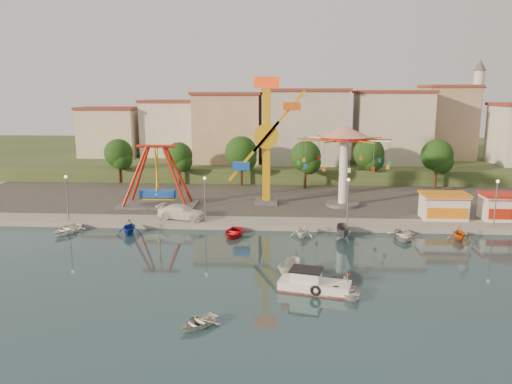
# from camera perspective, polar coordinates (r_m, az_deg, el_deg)

# --- Properties ---
(ground) EXTENTS (200.00, 200.00, 0.00)m
(ground) POSITION_cam_1_polar(r_m,az_deg,el_deg) (44.29, 1.83, -8.71)
(ground) COLOR #122732
(ground) RESTS_ON ground
(quay_deck) EXTENTS (200.00, 100.00, 0.60)m
(quay_deck) POSITION_cam_1_polar(r_m,az_deg,el_deg) (104.65, 2.91, 3.17)
(quay_deck) COLOR #9E998E
(quay_deck) RESTS_ON ground
(asphalt_pad) EXTENTS (90.00, 28.00, 0.01)m
(asphalt_pad) POSITION_cam_1_polar(r_m,az_deg,el_deg) (73.06, 2.58, -0.16)
(asphalt_pad) COLOR #4C4944
(asphalt_pad) RESTS_ON quay_deck
(hill_terrace) EXTENTS (200.00, 60.00, 3.00)m
(hill_terrace) POSITION_cam_1_polar(r_m,az_deg,el_deg) (109.45, 2.96, 4.17)
(hill_terrace) COLOR #384C26
(hill_terrace) RESTS_ON ground
(pirate_ship_ride) EXTENTS (10.00, 5.00, 8.00)m
(pirate_ship_ride) POSITION_cam_1_polar(r_m,az_deg,el_deg) (65.59, -11.23, 1.67)
(pirate_ship_ride) COLOR #59595E
(pirate_ship_ride) RESTS_ON quay_deck
(kamikaze_tower) EXTENTS (6.71, 3.10, 16.50)m
(kamikaze_tower) POSITION_cam_1_polar(r_m,az_deg,el_deg) (64.92, 1.50, 5.43)
(kamikaze_tower) COLOR #59595E
(kamikaze_tower) RESTS_ON quay_deck
(wave_swinger) EXTENTS (11.60, 11.60, 10.40)m
(wave_swinger) POSITION_cam_1_polar(r_m,az_deg,el_deg) (64.84, 10.04, 5.00)
(wave_swinger) COLOR #59595E
(wave_swinger) RESTS_ON quay_deck
(booth_left) EXTENTS (5.40, 3.78, 3.08)m
(booth_left) POSITION_cam_1_polar(r_m,az_deg,el_deg) (62.27, 20.65, -1.46)
(booth_left) COLOR white
(booth_left) RESTS_ON quay_deck
(booth_mid) EXTENTS (5.40, 3.78, 3.08)m
(booth_mid) POSITION_cam_1_polar(r_m,az_deg,el_deg) (64.63, 26.50, -1.48)
(booth_mid) COLOR white
(booth_mid) RESTS_ON quay_deck
(lamp_post_0) EXTENTS (0.14, 0.14, 5.00)m
(lamp_post_0) POSITION_cam_1_polar(r_m,az_deg,el_deg) (61.33, -20.76, -0.76)
(lamp_post_0) COLOR #59595E
(lamp_post_0) RESTS_ON quay_deck
(lamp_post_1) EXTENTS (0.14, 0.14, 5.00)m
(lamp_post_1) POSITION_cam_1_polar(r_m,az_deg,el_deg) (56.66, -5.84, -1.02)
(lamp_post_1) COLOR #59595E
(lamp_post_1) RESTS_ON quay_deck
(lamp_post_2) EXTENTS (0.14, 0.14, 5.00)m
(lamp_post_2) POSITION_cam_1_polar(r_m,az_deg,el_deg) (56.31, 10.44, -1.23)
(lamp_post_2) COLOR #59595E
(lamp_post_2) RESTS_ON quay_deck
(lamp_post_3) EXTENTS (0.14, 0.14, 5.00)m
(lamp_post_3) POSITION_cam_1_polar(r_m,az_deg,el_deg) (60.36, 25.70, -1.34)
(lamp_post_3) COLOR #59595E
(lamp_post_3) RESTS_ON quay_deck
(tree_0) EXTENTS (4.60, 4.60, 7.19)m
(tree_0) POSITION_cam_1_polar(r_m,az_deg,el_deg) (83.71, -15.44, 4.29)
(tree_0) COLOR #382314
(tree_0) RESTS_ON quay_deck
(tree_1) EXTENTS (4.35, 4.35, 6.80)m
(tree_1) POSITION_cam_1_polar(r_m,az_deg,el_deg) (80.33, -8.82, 4.09)
(tree_1) COLOR #382314
(tree_1) RESTS_ON quay_deck
(tree_2) EXTENTS (5.02, 5.02, 7.85)m
(tree_2) POSITION_cam_1_polar(r_m,az_deg,el_deg) (78.28, -1.71, 4.56)
(tree_2) COLOR #382314
(tree_2) RESTS_ON quay_deck
(tree_3) EXTENTS (4.68, 4.68, 7.32)m
(tree_3) POSITION_cam_1_polar(r_m,az_deg,el_deg) (76.60, 5.68, 4.08)
(tree_3) COLOR #382314
(tree_3) RESTS_ON quay_deck
(tree_4) EXTENTS (4.86, 4.86, 7.60)m
(tree_4) POSITION_cam_1_polar(r_m,az_deg,el_deg) (80.51, 12.76, 4.35)
(tree_4) COLOR #382314
(tree_4) RESTS_ON quay_deck
(tree_5) EXTENTS (4.83, 4.83, 7.54)m
(tree_5) POSITION_cam_1_polar(r_m,az_deg,el_deg) (80.96, 19.98, 3.96)
(tree_5) COLOR #382314
(tree_5) RESTS_ON quay_deck
(building_0) EXTENTS (9.26, 9.53, 11.87)m
(building_0) POSITION_cam_1_polar(r_m,az_deg,el_deg) (94.43, -18.02, 7.02)
(building_0) COLOR beige
(building_0) RESTS_ON hill_terrace
(building_1) EXTENTS (12.33, 9.01, 8.63)m
(building_1) POSITION_cam_1_polar(r_m,az_deg,el_deg) (95.98, -10.05, 6.49)
(building_1) COLOR silver
(building_1) RESTS_ON hill_terrace
(building_2) EXTENTS (11.95, 9.28, 11.23)m
(building_2) POSITION_cam_1_polar(r_m,az_deg,el_deg) (94.24, -2.14, 7.36)
(building_2) COLOR tan
(building_2) RESTS_ON hill_terrace
(building_3) EXTENTS (12.59, 10.50, 9.20)m
(building_3) POSITION_cam_1_polar(r_m,az_deg,el_deg) (90.80, 6.41, 6.50)
(building_3) COLOR beige
(building_3) RESTS_ON hill_terrace
(building_4) EXTENTS (10.75, 9.23, 9.24)m
(building_4) POSITION_cam_1_polar(r_m,az_deg,el_deg) (95.76, 14.44, 6.48)
(building_4) COLOR beige
(building_4) RESTS_ON hill_terrace
(building_5) EXTENTS (12.77, 10.96, 11.21)m
(building_5) POSITION_cam_1_polar(r_m,az_deg,el_deg) (97.26, 22.44, 6.63)
(building_5) COLOR tan
(building_5) RESTS_ON hill_terrace
(minaret) EXTENTS (2.80, 2.80, 18.00)m
(minaret) POSITION_cam_1_polar(r_m,az_deg,el_deg) (101.74, 23.91, 8.92)
(minaret) COLOR silver
(minaret) RESTS_ON hill_terrace
(cabin_motorboat) EXTENTS (5.81, 3.31, 1.93)m
(cabin_motorboat) POSITION_cam_1_polar(r_m,az_deg,el_deg) (39.57, 6.51, -10.49)
(cabin_motorboat) COLOR white
(cabin_motorboat) RESTS_ON ground
(rowboat_a) EXTENTS (3.39, 4.00, 0.71)m
(rowboat_a) POSITION_cam_1_polar(r_m,az_deg,el_deg) (39.17, 10.39, -11.10)
(rowboat_a) COLOR white
(rowboat_a) RESTS_ON ground
(rowboat_b) EXTENTS (3.59, 3.69, 0.62)m
(rowboat_b) POSITION_cam_1_polar(r_m,az_deg,el_deg) (34.18, -6.61, -14.53)
(rowboat_b) COLOR silver
(rowboat_b) RESTS_ON ground
(skiff) EXTENTS (2.53, 3.80, 1.37)m
(skiff) POSITION_cam_1_polar(r_m,az_deg,el_deg) (42.29, 3.82, -8.73)
(skiff) COLOR silver
(skiff) RESTS_ON ground
(van) EXTENTS (6.11, 3.57, 1.66)m
(van) POSITION_cam_1_polar(r_m,az_deg,el_deg) (58.89, -8.47, -2.28)
(van) COLOR white
(van) RESTS_ON quay_deck
(moored_boat_0) EXTENTS (3.84, 4.70, 0.85)m
(moored_boat_0) POSITION_cam_1_polar(r_m,az_deg,el_deg) (58.63, -20.82, -3.98)
(moored_boat_0) COLOR white
(moored_boat_0) RESTS_ON ground
(moored_boat_1) EXTENTS (3.08, 3.43, 1.62)m
(moored_boat_1) POSITION_cam_1_polar(r_m,az_deg,el_deg) (56.02, -14.29, -3.87)
(moored_boat_1) COLOR #122EA0
(moored_boat_1) RESTS_ON ground
(moored_boat_3) EXTENTS (3.16, 4.13, 0.80)m
(moored_boat_3) POSITION_cam_1_polar(r_m,az_deg,el_deg) (53.77, -2.57, -4.62)
(moored_boat_3) COLOR red
(moored_boat_3) RESTS_ON ground
(moored_boat_4) EXTENTS (3.21, 3.47, 1.51)m
(moored_boat_4) POSITION_cam_1_polar(r_m,az_deg,el_deg) (53.40, 5.34, -4.37)
(moored_boat_4) COLOR white
(moored_boat_4) RESTS_ON ground
(moored_boat_5) EXTENTS (1.49, 3.59, 1.37)m
(moored_boat_5) POSITION_cam_1_polar(r_m,az_deg,el_deg) (53.72, 9.91, -4.48)
(moored_boat_5) COLOR #4F4E53
(moored_boat_5) RESTS_ON ground
(moored_boat_6) EXTENTS (3.29, 4.35, 0.85)m
(moored_boat_6) POSITION_cam_1_polar(r_m,az_deg,el_deg) (54.85, 16.45, -4.74)
(moored_boat_6) COLOR silver
(moored_boat_6) RESTS_ON ground
(moored_boat_7) EXTENTS (2.89, 3.19, 1.46)m
(moored_boat_7) POSITION_cam_1_polar(r_m,az_deg,el_deg) (56.34, 22.21, -4.38)
(moored_boat_7) COLOR orange
(moored_boat_7) RESTS_ON ground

